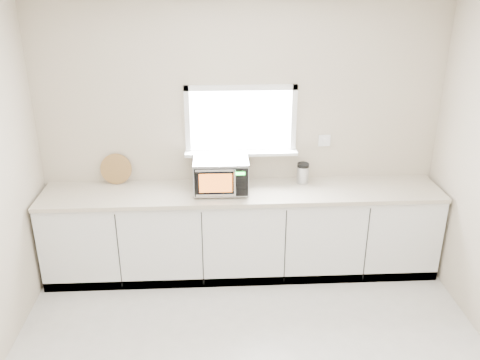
{
  "coord_description": "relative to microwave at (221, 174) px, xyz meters",
  "views": [
    {
      "loc": [
        -0.27,
        -2.85,
        2.94
      ],
      "look_at": [
        -0.03,
        1.55,
        1.09
      ],
      "focal_mm": 38.0,
      "sensor_mm": 36.0,
      "label": 1
    }
  ],
  "objects": [
    {
      "name": "microwave",
      "position": [
        0.0,
        0.0,
        0.0
      ],
      "size": [
        0.52,
        0.44,
        0.34
      ],
      "rotation": [
        0.0,
        0.0,
        -0.01
      ],
      "color": "black",
      "rests_on": "countertop"
    },
    {
      "name": "coffee_grinder",
      "position": [
        0.83,
        0.17,
        -0.07
      ],
      "size": [
        0.13,
        0.13,
        0.21
      ],
      "rotation": [
        0.0,
        0.0,
        0.05
      ],
      "color": "#ABAEB2",
      "rests_on": "countertop"
    },
    {
      "name": "back_wall",
      "position": [
        0.21,
        0.31,
        0.27
      ],
      "size": [
        4.0,
        0.17,
        2.7
      ],
      "color": "beige",
      "rests_on": "ground"
    },
    {
      "name": "countertop",
      "position": [
        0.21,
        0.0,
        -0.2
      ],
      "size": [
        3.92,
        0.64,
        0.04
      ],
      "primitive_type": "cube",
      "color": "beige",
      "rests_on": "cabinets"
    },
    {
      "name": "cabinets",
      "position": [
        0.21,
        0.01,
        -0.66
      ],
      "size": [
        3.92,
        0.6,
        0.88
      ],
      "primitive_type": "cube",
      "color": "silver",
      "rests_on": "ground"
    },
    {
      "name": "knife_block",
      "position": [
        0.01,
        -0.04,
        -0.05
      ],
      "size": [
        0.14,
        0.22,
        0.29
      ],
      "rotation": [
        0.0,
        0.0,
        -0.25
      ],
      "color": "#4A2E1A",
      "rests_on": "countertop"
    },
    {
      "name": "cutting_board",
      "position": [
        -1.05,
        0.25,
        -0.02
      ],
      "size": [
        0.31,
        0.07,
        0.31
      ],
      "primitive_type": "cylinder",
      "rotation": [
        1.4,
        0.0,
        0.0
      ],
      "color": "olive",
      "rests_on": "countertop"
    }
  ]
}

